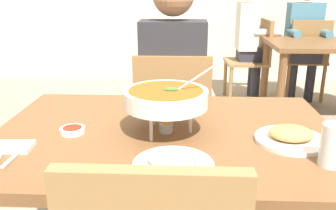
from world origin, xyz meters
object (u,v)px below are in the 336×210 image
Objects in this scene: chair_diner_main at (173,119)px; dining_table_far at (321,56)px; appetizer_plate at (291,136)px; patron_bg_left at (250,33)px; curry_bowl at (165,99)px; dining_table_main at (166,157)px; patron_bg_middle at (304,34)px; rice_plate at (173,161)px; sauce_dish at (72,130)px; chair_bg_middle at (306,55)px; chair_bg_left at (255,55)px; diner_main at (173,78)px; drink_glass at (332,147)px.

dining_table_far is at bearing 48.06° from chair_diner_main.
patron_bg_left reaches higher than appetizer_plate.
chair_diner_main is at bearing 89.93° from curry_bowl.
dining_table_main is 0.96× the size of patron_bg_middle.
sauce_dish is at bearing 146.87° from rice_plate.
chair_bg_middle is at bearing -2.91° from patron_bg_left.
chair_bg_left reaches higher than sauce_dish.
dining_table_main is 3.79× the size of curry_bowl.
diner_main is at bearing 90.00° from chair_diner_main.
sauce_dish is 3.31m from patron_bg_middle.
dining_table_main is at bearing 154.04° from drink_glass.
diner_main is at bearing 116.52° from drink_glass.
chair_diner_main is 0.95m from appetizer_plate.
patron_bg_middle is at bearing 56.82° from chair_diner_main.
rice_plate is 0.27× the size of chair_bg_left.
chair_bg_left is 0.25m from patron_bg_left.
diner_main reaches higher than sauce_dish.
chair_bg_left is at bearing -175.02° from patron_bg_middle.
curry_bowl is at bearing -116.59° from chair_bg_middle.
sauce_dish is at bearing -112.76° from chair_bg_left.
diner_main is 2.18m from chair_bg_left.
chair_diner_main is 3.75× the size of rice_plate.
chair_bg_left is 0.58m from patron_bg_middle.
dining_table_main is 0.36m from sauce_dish.
patron_bg_middle is (1.32, 3.09, -0.01)m from rice_plate.
dining_table_main is 0.24m from curry_bowl.
patron_bg_middle reaches higher than rice_plate.
diner_main reaches higher than drink_glass.
diner_main reaches higher than chair_diner_main.
dining_table_far is at bearing 68.15° from appetizer_plate.
chair_diner_main reaches higher than appetizer_plate.
chair_diner_main is 0.90× the size of dining_table_far.
appetizer_plate is at bearing -10.52° from dining_table_main.
patron_bg_left reaches higher than chair_diner_main.
curry_bowl is at bearing -115.74° from patron_bg_middle.
chair_diner_main is 1.00× the size of chair_bg_middle.
curry_bowl is 0.37× the size of chair_bg_left.
dining_table_main is at bearing 86.44° from curry_bowl.
sauce_dish is at bearing -121.61° from chair_bg_middle.
rice_plate is at bearing -117.70° from dining_table_far.
chair_bg_middle reaches higher than sauce_dish.
patron_bg_left is (0.35, 2.91, -0.01)m from appetizer_plate.
appetizer_plate is at bearing 27.13° from rice_plate.
chair_bg_left is 0.57m from chair_bg_middle.
chair_bg_middle is (1.41, 2.07, 0.00)m from chair_diner_main.
appetizer_plate reaches higher than sauce_dish.
patron_bg_middle reaches higher than chair_diner_main.
drink_glass is 3.18m from chair_bg_middle.
curry_bowl is at bearing -106.78° from chair_bg_left.
dining_table_far is 0.58m from patron_bg_middle.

